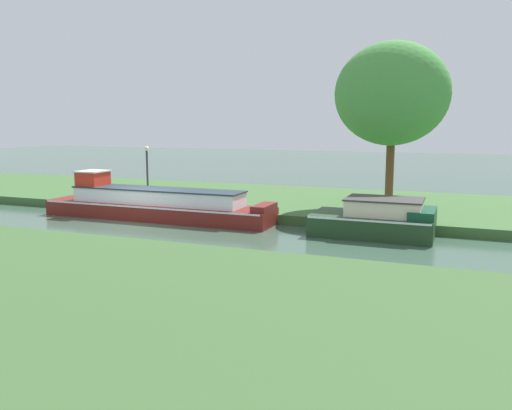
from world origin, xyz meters
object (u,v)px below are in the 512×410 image
(lamp_post, at_px, (147,166))
(mooring_post_near, at_px, (208,201))
(maroon_narrowboat, at_px, (155,205))
(willow_tree_left, at_px, (391,94))
(forest_barge, at_px, (377,220))

(lamp_post, height_order, mooring_post_near, lamp_post)
(maroon_narrowboat, distance_m, willow_tree_left, 11.57)
(willow_tree_left, bearing_deg, mooring_post_near, -154.95)
(forest_barge, relative_size, maroon_narrowboat, 0.42)
(forest_barge, distance_m, lamp_post, 12.04)
(maroon_narrowboat, xyz_separation_m, mooring_post_near, (1.97, 1.21, 0.08))
(maroon_narrowboat, height_order, lamp_post, lamp_post)
(lamp_post, bearing_deg, maroon_narrowboat, -51.33)
(willow_tree_left, height_order, lamp_post, willow_tree_left)
(forest_barge, relative_size, willow_tree_left, 0.61)
(forest_barge, height_order, maroon_narrowboat, maroon_narrowboat)
(willow_tree_left, relative_size, mooring_post_near, 11.46)
(maroon_narrowboat, bearing_deg, willow_tree_left, 26.50)
(forest_barge, xyz_separation_m, mooring_post_near, (-7.71, 1.21, 0.10))
(willow_tree_left, xyz_separation_m, lamp_post, (-11.41, -2.19, -3.37))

